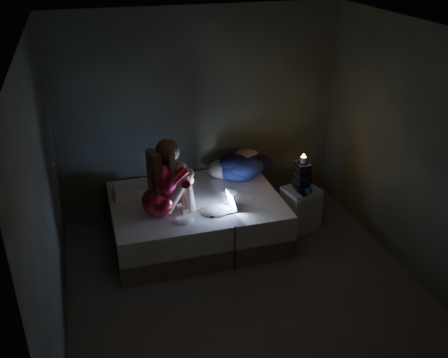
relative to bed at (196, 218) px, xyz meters
name	(u,v)px	position (x,y,z in m)	size (l,w,h in m)	color
floor	(246,290)	(0.27, -1.10, -0.28)	(3.60, 3.80, 0.02)	#4F4743
ceiling	(252,33)	(0.27, -1.10, 2.34)	(3.60, 3.80, 0.02)	silver
wall_back	(200,113)	(0.27, 0.81, 1.03)	(3.60, 0.02, 2.60)	#323431
wall_front	(351,313)	(0.27, -3.01, 1.03)	(3.60, 0.02, 2.60)	#323431
wall_left	(44,204)	(-1.54, -1.10, 1.03)	(0.02, 3.80, 2.60)	#323431
wall_right	(417,156)	(2.08, -1.10, 1.03)	(0.02, 3.80, 2.60)	#323431
bed	(196,218)	(0.00, 0.00, 0.00)	(1.95, 1.47, 0.54)	silver
pillow	(133,190)	(-0.69, 0.32, 0.33)	(0.43, 0.30, 0.12)	silver
woman	(157,180)	(-0.48, -0.27, 0.71)	(0.55, 0.36, 0.89)	maroon
laptop	(220,202)	(0.20, -0.36, 0.38)	(0.32, 0.23, 0.23)	black
clothes_pile	(239,165)	(0.66, 0.40, 0.44)	(0.59, 0.47, 0.35)	navy
nightstand	(300,208)	(1.30, -0.12, 0.00)	(0.40, 0.36, 0.54)	beige
book_stack	(302,176)	(1.30, -0.10, 0.43)	(0.19, 0.25, 0.33)	black
candle	(303,160)	(1.30, -0.10, 0.64)	(0.07, 0.07, 0.08)	beige
phone	(300,193)	(1.23, -0.22, 0.27)	(0.07, 0.14, 0.01)	black
blue_orb	(307,191)	(1.30, -0.25, 0.31)	(0.08, 0.08, 0.08)	navy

